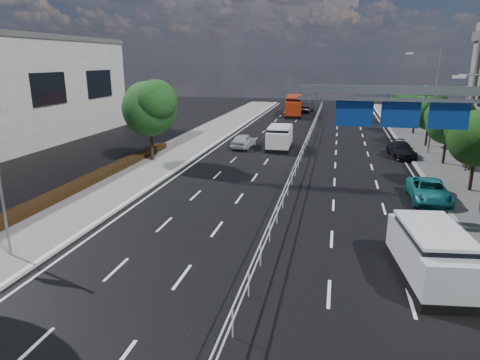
% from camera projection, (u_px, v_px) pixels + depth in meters
% --- Properties ---
extents(ground, '(160.00, 160.00, 0.00)m').
position_uv_depth(ground, '(253.00, 285.00, 15.99)').
color(ground, black).
rests_on(ground, ground).
extents(kerb_near, '(0.25, 140.00, 0.15)m').
position_uv_depth(kerb_near, '(42.00, 259.00, 17.89)').
color(kerb_near, silver).
rests_on(kerb_near, ground).
extents(median_fence, '(0.05, 85.00, 1.02)m').
position_uv_depth(median_fence, '(303.00, 151.00, 36.97)').
color(median_fence, silver).
rests_on(median_fence, ground).
extents(hedge_near, '(1.00, 36.00, 0.44)m').
position_uv_depth(hedge_near, '(33.00, 207.00, 23.42)').
color(hedge_near, black).
rests_on(hedge_near, sidewalk_near).
extents(overhead_gantry, '(10.24, 0.38, 7.45)m').
position_uv_depth(overhead_gantry, '(416.00, 109.00, 22.47)').
color(overhead_gantry, gray).
rests_on(overhead_gantry, ground).
extents(streetlight_far, '(2.78, 2.40, 9.00)m').
position_uv_depth(streetlight_far, '(431.00, 95.00, 36.75)').
color(streetlight_far, gray).
rests_on(streetlight_far, ground).
extents(near_tree_back, '(4.84, 4.51, 6.69)m').
position_uv_depth(near_tree_back, '(150.00, 105.00, 34.15)').
color(near_tree_back, black).
rests_on(near_tree_back, ground).
extents(far_tree_d, '(3.85, 3.59, 5.34)m').
position_uv_depth(far_tree_d, '(479.00, 135.00, 26.19)').
color(far_tree_d, black).
rests_on(far_tree_d, ground).
extents(far_tree_e, '(3.63, 3.38, 5.13)m').
position_uv_depth(far_tree_e, '(449.00, 121.00, 33.26)').
color(far_tree_e, black).
rests_on(far_tree_e, ground).
extents(far_tree_f, '(3.52, 3.28, 5.02)m').
position_uv_depth(far_tree_f, '(430.00, 111.00, 40.32)').
color(far_tree_f, black).
rests_on(far_tree_f, ground).
extents(far_tree_g, '(3.96, 3.69, 5.45)m').
position_uv_depth(far_tree_g, '(417.00, 101.00, 47.29)').
color(far_tree_g, black).
rests_on(far_tree_g, ground).
extents(far_tree_h, '(3.41, 3.18, 4.91)m').
position_uv_depth(far_tree_h, '(407.00, 98.00, 54.42)').
color(far_tree_h, black).
rests_on(far_tree_h, ground).
extents(white_minivan, '(2.27, 4.98, 2.14)m').
position_uv_depth(white_minivan, '(280.00, 138.00, 40.33)').
color(white_minivan, black).
rests_on(white_minivan, ground).
extents(red_bus, '(3.02, 9.78, 2.88)m').
position_uv_depth(red_bus, '(294.00, 105.00, 64.75)').
color(red_bus, black).
rests_on(red_bus, ground).
extents(near_car_silver, '(1.94, 4.12, 1.36)m').
position_uv_depth(near_car_silver, '(244.00, 141.00, 40.78)').
color(near_car_silver, '#BABDC2').
rests_on(near_car_silver, ground).
extents(near_car_dark, '(2.48, 5.35, 1.70)m').
position_uv_depth(near_car_dark, '(306.00, 107.00, 68.89)').
color(near_car_dark, black).
rests_on(near_car_dark, ground).
extents(silver_minivan, '(2.79, 5.29, 2.10)m').
position_uv_depth(silver_minivan, '(431.00, 254.00, 16.20)').
color(silver_minivan, black).
rests_on(silver_minivan, ground).
extents(parked_car_teal, '(2.16, 4.63, 1.28)m').
position_uv_depth(parked_car_teal, '(429.00, 191.00, 25.31)').
color(parked_car_teal, '#1B757B').
rests_on(parked_car_teal, ground).
extents(parked_car_dark, '(2.35, 4.60, 1.28)m').
position_uv_depth(parked_car_dark, '(401.00, 150.00, 36.90)').
color(parked_car_dark, black).
rests_on(parked_car_dark, ground).
extents(pedestrian_a, '(0.82, 0.75, 1.89)m').
position_uv_depth(pedestrian_a, '(468.00, 158.00, 31.76)').
color(pedestrian_a, gray).
rests_on(pedestrian_a, sidewalk_far).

